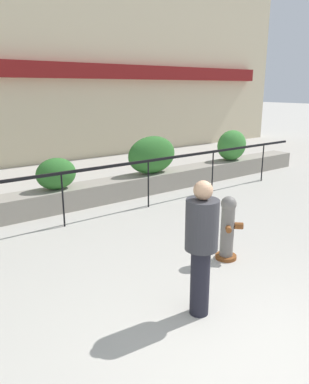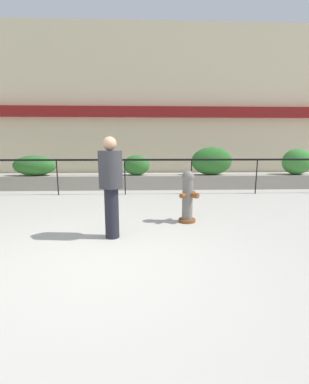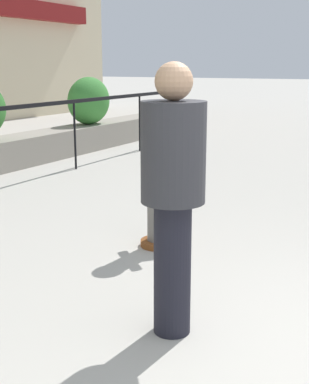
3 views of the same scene
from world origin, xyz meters
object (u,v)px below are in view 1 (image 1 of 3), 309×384
Objects in this scene: hedge_bush_2 at (56,174)px; pedestrian at (201,241)px; hedge_bush_4 at (232,145)px; hedge_bush_3 at (152,155)px; fire_hydrant at (228,227)px.

pedestrian is at bearing -93.19° from hedge_bush_2.
hedge_bush_2 is 5.01m from pedestrian.
hedge_bush_3 is at bearing 180.00° from hedge_bush_4.
hedge_bush_2 is 5.92m from hedge_bush_4.
pedestrian reaches higher than fire_hydrant.
hedge_bush_3 is 5.84m from pedestrian.
hedge_bush_4 is (3.19, 0.00, -0.03)m from hedge_bush_3.
hedge_bush_2 is 0.63× the size of hedge_bush_3.
hedge_bush_4 is (5.92, 0.00, 0.12)m from hedge_bush_2.
pedestrian is (-0.28, -5.00, 0.12)m from hedge_bush_2.
hedge_bush_3 is 4.44m from fire_hydrant.
fire_hydrant is at bearing -138.90° from hedge_bush_4.
pedestrian reaches higher than hedge_bush_2.
fire_hydrant is 0.62× the size of pedestrian.
pedestrian is (-6.20, -5.00, 0.01)m from hedge_bush_4.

